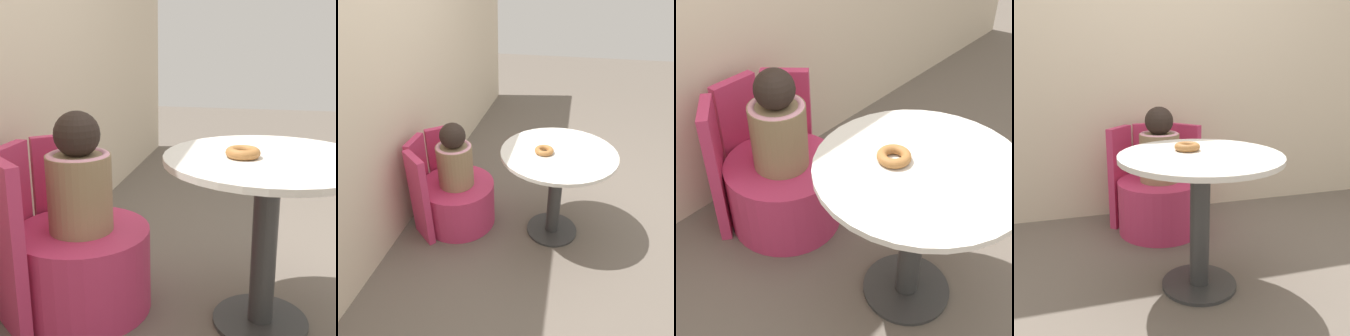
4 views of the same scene
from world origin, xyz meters
TOP-DOWN VIEW (x-y plane):
  - ground_plane at (0.00, 0.00)m, footprint 12.00×12.00m
  - back_wall at (0.00, 1.13)m, footprint 6.00×0.06m
  - round_table at (-0.05, -0.03)m, footprint 0.79×0.79m
  - tub_chair at (-0.08, 0.70)m, footprint 0.56×0.56m
  - booth_backrest at (-0.08, 0.94)m, footprint 0.66×0.24m
  - child_figure at (-0.08, 0.70)m, footprint 0.26×0.26m
  - donut at (-0.09, 0.06)m, footprint 0.13×0.13m

SIDE VIEW (x-z plane):
  - ground_plane at x=0.00m, z-range 0.00..0.00m
  - tub_chair at x=-0.08m, z-range 0.00..0.35m
  - booth_backrest at x=-0.08m, z-range 0.00..0.69m
  - round_table at x=-0.05m, z-range 0.17..0.87m
  - child_figure at x=-0.08m, z-range 0.33..0.82m
  - donut at x=-0.09m, z-range 0.69..0.73m
  - back_wall at x=0.00m, z-range 0.00..2.40m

